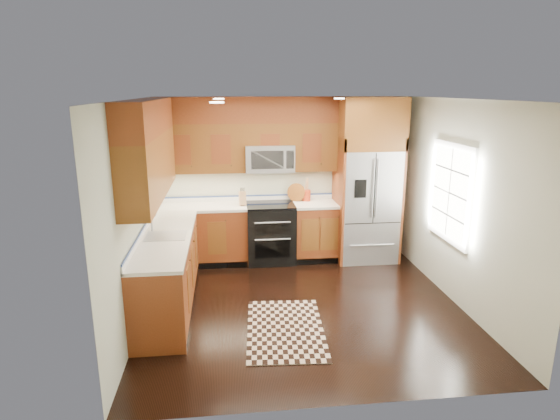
{
  "coord_description": "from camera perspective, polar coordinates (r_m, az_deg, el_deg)",
  "views": [
    {
      "loc": [
        -0.92,
        -5.47,
        2.72
      ],
      "look_at": [
        -0.22,
        0.6,
        1.13
      ],
      "focal_mm": 30.0,
      "sensor_mm": 36.0,
      "label": 1
    }
  ],
  "objects": [
    {
      "name": "refrigerator",
      "position": [
        7.58,
        10.62,
        3.58
      ],
      "size": [
        0.98,
        0.75,
        2.6
      ],
      "color": "#B2B2B7",
      "rests_on": "ground"
    },
    {
      "name": "wall_back",
      "position": [
        7.66,
        0.45,
        3.93
      ],
      "size": [
        4.0,
        0.02,
        2.6
      ],
      "primitive_type": "cube",
      "color": "beige",
      "rests_on": "ground"
    },
    {
      "name": "knife_block",
      "position": [
        7.36,
        -4.6,
        1.47
      ],
      "size": [
        0.11,
        0.15,
        0.28
      ],
      "color": "tan",
      "rests_on": "countertop"
    },
    {
      "name": "sink_faucet",
      "position": [
        6.01,
        -14.07,
        -2.55
      ],
      "size": [
        0.54,
        0.44,
        0.37
      ],
      "color": "#B2B2B7",
      "rests_on": "countertop"
    },
    {
      "name": "utensil_crock",
      "position": [
        7.62,
        3.25,
        2.08
      ],
      "size": [
        0.14,
        0.14,
        0.38
      ],
      "color": "#B53316",
      "rests_on": "countertop"
    },
    {
      "name": "wall_left",
      "position": [
        5.76,
        -17.15,
        -0.35
      ],
      "size": [
        0.02,
        4.0,
        2.6
      ],
      "primitive_type": "cube",
      "color": "beige",
      "rests_on": "ground"
    },
    {
      "name": "window",
      "position": [
        6.51,
        20.05,
        2.0
      ],
      "size": [
        0.04,
        1.1,
        1.3
      ],
      "color": "white",
      "rests_on": "ground"
    },
    {
      "name": "countertop",
      "position": [
        6.74,
        -7.76,
        -1.03
      ],
      "size": [
        2.86,
        3.01,
        0.04
      ],
      "color": "white",
      "rests_on": "base_cabinets"
    },
    {
      "name": "upper_cabinets",
      "position": [
        6.6,
        -8.62,
        8.4
      ],
      "size": [
        2.85,
        3.0,
        1.15
      ],
      "color": "brown",
      "rests_on": "ground"
    },
    {
      "name": "microwave",
      "position": [
        7.38,
        -1.3,
        6.35
      ],
      "size": [
        0.76,
        0.4,
        0.42
      ],
      "color": "#B2B2B7",
      "rests_on": "ground"
    },
    {
      "name": "ground",
      "position": [
        6.18,
        2.74,
        -11.52
      ],
      "size": [
        4.0,
        4.0,
        0.0
      ],
      "primitive_type": "plane",
      "color": "black",
      "rests_on": "ground"
    },
    {
      "name": "base_cabinets",
      "position": [
        6.77,
        -8.84,
        -5.16
      ],
      "size": [
        2.85,
        3.0,
        0.9
      ],
      "color": "brown",
      "rests_on": "ground"
    },
    {
      "name": "rug",
      "position": [
        5.62,
        0.65,
        -14.27
      ],
      "size": [
        0.98,
        1.52,
        0.01
      ],
      "primitive_type": "cube",
      "rotation": [
        0.0,
        0.0,
        -0.07
      ],
      "color": "black",
      "rests_on": "ground"
    },
    {
      "name": "cutting_board",
      "position": [
        7.63,
        1.98,
        1.18
      ],
      "size": [
        0.39,
        0.39,
        0.02
      ],
      "primitive_type": "cylinder",
      "rotation": [
        0.0,
        0.0,
        -0.41
      ],
      "color": "brown",
      "rests_on": "countertop"
    },
    {
      "name": "wall_right",
      "position": [
        6.37,
        20.95,
        0.73
      ],
      "size": [
        0.02,
        4.0,
        2.6
      ],
      "primitive_type": "cube",
      "color": "beige",
      "rests_on": "ground"
    },
    {
      "name": "range",
      "position": [
        7.52,
        -1.15,
        -2.81
      ],
      "size": [
        0.76,
        0.67,
        0.95
      ],
      "color": "black",
      "rests_on": "ground"
    }
  ]
}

